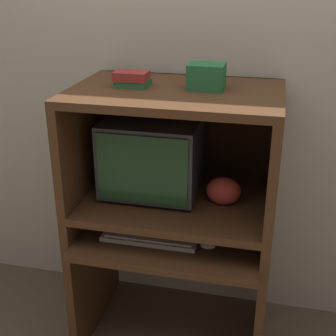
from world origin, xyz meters
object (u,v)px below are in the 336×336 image
(mouse, at_px, (208,245))
(keyboard, at_px, (150,236))
(storage_box, at_px, (206,76))
(book_stack, at_px, (132,79))
(snack_bag, at_px, (224,191))
(crt_monitor, at_px, (154,153))

(mouse, bearing_deg, keyboard, 175.81)
(mouse, relative_size, storage_box, 0.45)
(book_stack, relative_size, storage_box, 0.94)
(keyboard, bearing_deg, snack_bag, 25.48)
(book_stack, bearing_deg, mouse, -24.89)
(keyboard, xyz_separation_m, book_stack, (-0.12, 0.16, 0.69))
(mouse, bearing_deg, snack_bag, 76.33)
(keyboard, height_order, snack_bag, snack_bag)
(book_stack, xyz_separation_m, storage_box, (0.32, 0.03, 0.02))
(mouse, height_order, snack_bag, snack_bag)
(book_stack, bearing_deg, storage_box, 4.96)
(crt_monitor, distance_m, snack_bag, 0.38)
(snack_bag, bearing_deg, storage_box, 159.10)
(mouse, xyz_separation_m, snack_bag, (0.04, 0.17, 0.19))
(keyboard, bearing_deg, storage_box, 41.86)
(storage_box, bearing_deg, keyboard, -138.14)
(book_stack, distance_m, storage_box, 0.33)
(crt_monitor, xyz_separation_m, snack_bag, (0.35, -0.08, -0.13))
(crt_monitor, relative_size, storage_box, 2.88)
(mouse, bearing_deg, storage_box, 106.47)
(book_stack, bearing_deg, keyboard, -54.06)
(crt_monitor, bearing_deg, keyboard, -81.07)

